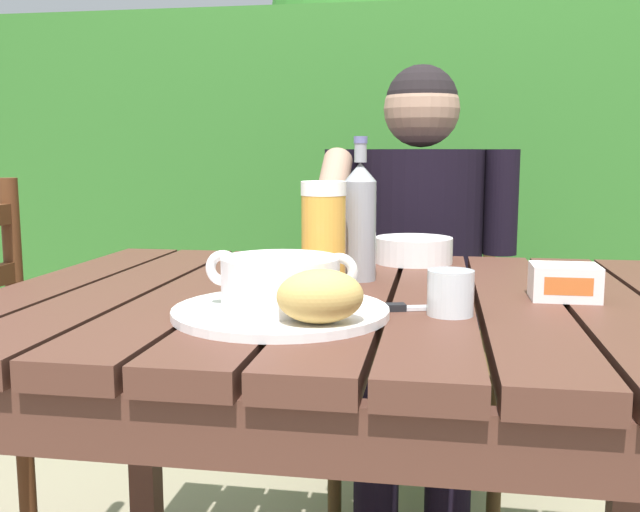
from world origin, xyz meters
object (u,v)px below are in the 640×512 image
Objects in this scene: beer_glass at (324,234)px; chair_near_diner at (419,335)px; serving_plate at (281,312)px; water_glass_small at (450,293)px; soup_bowl at (281,281)px; butter_tub at (564,282)px; table_knife at (403,308)px; diner_bowl at (414,250)px; person_eating at (417,264)px; beer_bottle at (360,220)px; bread_roll at (320,296)px.

chair_near_diner is at bearing 80.61° from beer_glass.
water_glass_small reaches higher than serving_plate.
soup_bowl is 0.23m from beer_glass.
butter_tub is at bearing -74.71° from chair_near_diner.
chair_near_diner is at bearing 81.32° from soup_bowl.
beer_glass is 1.19× the size of table_knife.
serving_plate is at bearing -107.62° from diner_bowl.
chair_near_diner is 15.39× the size of water_glass_small.
person_eating is 4.81× the size of beer_bottle.
bread_roll is at bearing -99.04° from diner_bowl.
chair_near_diner reaches higher than beer_glass.
diner_bowl is at bearing 126.23° from butter_tub.
beer_bottle is 3.88× the size of water_glass_small.
beer_glass is 0.33m from diner_bowl.
water_glass_small is at bearing -15.34° from table_knife.
water_glass_small is (0.23, 0.04, -0.02)m from soup_bowl.
serving_plate is 0.11m from bread_roll.
bread_roll is 2.02× the size of water_glass_small.
beer_bottle is 2.49× the size of butter_tub.
soup_bowl reaches higher than water_glass_small.
beer_glass is at bearing -115.74° from diner_bowl.
person_eating is at bearing 81.62° from beer_bottle.
chair_near_diner is 3.32× the size of serving_plate.
bread_roll is 0.31m from beer_glass.
beer_bottle reaches higher than chair_near_diner.
soup_bowl is at bearing -159.19° from table_knife.
person_eating reaches higher than water_glass_small.
bread_roll reaches higher than table_knife.
chair_near_diner is at bearing 85.30° from bread_roll.
diner_bowl is at bearing -89.51° from person_eating.
bread_roll is 0.74× the size of beer_glass.
chair_near_diner is 7.62× the size of bread_roll.
chair_near_diner reaches higher than table_knife.
table_knife is at bearing -89.72° from diner_bowl.
chair_near_diner is 6.69× the size of table_knife.
chair_near_diner reaches higher than bread_roll.
water_glass_small is at bearing -58.53° from beer_bottle.
beer_bottle is (0.05, 0.07, 0.02)m from beer_glass.
person_eating is at bearing 94.95° from water_glass_small.
butter_tub is at bearing 38.08° from bread_roll.
person_eating is 0.72m from butter_tub.
diner_bowl is at bearing 72.38° from soup_bowl.
soup_bowl is 1.63× the size of bread_roll.
butter_tub is (0.40, 0.18, -0.02)m from soup_bowl.
table_knife is at bearing 55.95° from bread_roll.
beer_glass reaches higher than serving_plate.
diner_bowl reaches higher than table_knife.
water_glass_small is at bearing 10.99° from soup_bowl.
beer_bottle is at bearing -111.65° from diner_bowl.
beer_glass is at bearing 83.98° from serving_plate.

